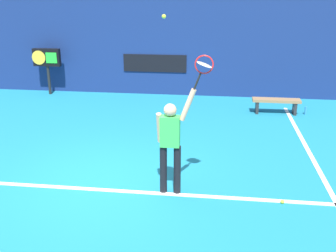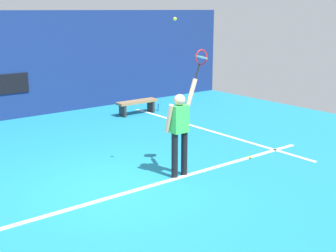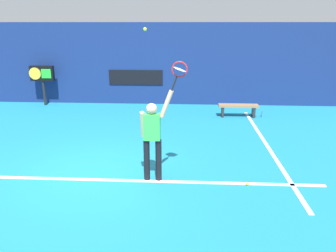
% 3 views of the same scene
% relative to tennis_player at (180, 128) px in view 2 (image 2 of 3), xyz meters
% --- Properties ---
extents(ground_plane, '(18.00, 18.00, 0.00)m').
position_rel_tennis_player_xyz_m(ground_plane, '(-1.40, 0.28, -1.01)').
color(ground_plane, teal).
extents(court_baseline, '(10.00, 0.10, 0.01)m').
position_rel_tennis_player_xyz_m(court_baseline, '(-1.40, -0.08, -1.00)').
color(court_baseline, white).
rests_on(court_baseline, ground_plane).
extents(court_sideline, '(0.10, 7.00, 0.01)m').
position_rel_tennis_player_xyz_m(court_sideline, '(2.92, 2.28, -1.00)').
color(court_sideline, white).
rests_on(court_sideline, ground_plane).
extents(tennis_player, '(0.69, 0.31, 1.97)m').
position_rel_tennis_player_xyz_m(tennis_player, '(0.00, 0.00, 0.00)').
color(tennis_player, black).
rests_on(tennis_player, ground_plane).
extents(tennis_racket, '(0.40, 0.27, 0.63)m').
position_rel_tennis_player_xyz_m(tennis_racket, '(0.54, -0.00, 1.33)').
color(tennis_racket, black).
extents(tennis_ball, '(0.07, 0.07, 0.07)m').
position_rel_tennis_player_xyz_m(tennis_ball, '(-0.11, 0.02, 2.11)').
color(tennis_ball, '#CCE033').
extents(court_bench, '(1.40, 0.36, 0.45)m').
position_rel_tennis_player_xyz_m(court_bench, '(2.54, 5.18, -0.67)').
color(court_bench, olive).
rests_on(court_bench, ground_plane).
extents(water_bottle, '(0.07, 0.07, 0.24)m').
position_rel_tennis_player_xyz_m(water_bottle, '(3.42, 5.18, -0.89)').
color(water_bottle, '#338CD8').
rests_on(water_bottle, ground_plane).
extents(spare_ball, '(0.07, 0.07, 0.07)m').
position_rel_tennis_player_xyz_m(spare_ball, '(1.98, -0.15, -0.98)').
color(spare_ball, '#CCE033').
rests_on(spare_ball, ground_plane).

